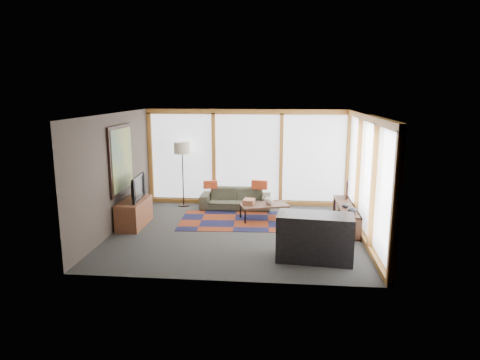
# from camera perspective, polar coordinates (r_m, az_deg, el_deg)

# --- Properties ---
(ground) EXTENTS (5.50, 5.50, 0.00)m
(ground) POSITION_cam_1_polar(r_m,az_deg,el_deg) (9.56, -0.23, -6.96)
(ground) COLOR #2A2A28
(ground) RESTS_ON ground
(room_envelope) EXTENTS (5.52, 5.02, 2.62)m
(room_envelope) POSITION_cam_1_polar(r_m,az_deg,el_deg) (9.69, 3.00, 2.69)
(room_envelope) COLOR #40382F
(room_envelope) RESTS_ON ground
(rug) EXTENTS (2.69, 1.81, 0.01)m
(rug) POSITION_cam_1_polar(r_m,az_deg,el_deg) (10.35, -0.71, -5.44)
(rug) COLOR maroon
(rug) RESTS_ON ground
(sofa) EXTENTS (1.85, 0.73, 0.54)m
(sofa) POSITION_cam_1_polar(r_m,az_deg,el_deg) (11.37, -0.58, -2.48)
(sofa) COLOR #363829
(sofa) RESTS_ON ground
(pillow_left) EXTENTS (0.39, 0.19, 0.20)m
(pillow_left) POSITION_cam_1_polar(r_m,az_deg,el_deg) (11.34, -3.98, -0.61)
(pillow_left) COLOR #B63F1E
(pillow_left) RESTS_ON sofa
(pillow_right) EXTENTS (0.43, 0.21, 0.23)m
(pillow_right) POSITION_cam_1_polar(r_m,az_deg,el_deg) (11.25, 2.63, -0.63)
(pillow_right) COLOR #B63F1E
(pillow_right) RESTS_ON sofa
(floor_lamp) EXTENTS (0.44, 0.44, 1.74)m
(floor_lamp) POSITION_cam_1_polar(r_m,az_deg,el_deg) (11.61, -7.63, 0.75)
(floor_lamp) COLOR black
(floor_lamp) RESTS_ON ground
(coffee_table) EXTENTS (1.26, 0.90, 0.38)m
(coffee_table) POSITION_cam_1_polar(r_m,az_deg,el_deg) (10.44, 3.20, -4.26)
(coffee_table) COLOR #362314
(coffee_table) RESTS_ON ground
(book_stack) EXTENTS (0.30, 0.35, 0.11)m
(book_stack) POSITION_cam_1_polar(r_m,az_deg,el_deg) (10.43, 1.19, -2.87)
(book_stack) COLOR #99583A
(book_stack) RESTS_ON coffee_table
(vase) EXTENTS (0.23, 0.23, 0.18)m
(vase) POSITION_cam_1_polar(r_m,az_deg,el_deg) (10.40, 3.85, -2.74)
(vase) COLOR beige
(vase) RESTS_ON coffee_table
(bookshelf) EXTENTS (0.36, 2.00, 0.50)m
(bookshelf) POSITION_cam_1_polar(r_m,az_deg,el_deg) (10.15, 13.96, -4.71)
(bookshelf) COLOR #362314
(bookshelf) RESTS_ON ground
(bowl_a) EXTENTS (0.25, 0.25, 0.10)m
(bowl_a) POSITION_cam_1_polar(r_m,az_deg,el_deg) (9.57, 14.73, -3.89)
(bowl_a) COLOR black
(bowl_a) RESTS_ON bookshelf
(bowl_b) EXTENTS (0.19, 0.19, 0.09)m
(bowl_b) POSITION_cam_1_polar(r_m,az_deg,el_deg) (9.92, 13.89, -3.34)
(bowl_b) COLOR black
(bowl_b) RESTS_ON bookshelf
(shelf_picture) EXTENTS (0.08, 0.33, 0.43)m
(shelf_picture) POSITION_cam_1_polar(r_m,az_deg,el_deg) (10.77, 14.06, -1.22)
(shelf_picture) COLOR black
(shelf_picture) RESTS_ON bookshelf
(tv_console) EXTENTS (0.51, 1.22, 0.61)m
(tv_console) POSITION_cam_1_polar(r_m,az_deg,el_deg) (10.22, -13.92, -4.28)
(tv_console) COLOR brown
(tv_console) RESTS_ON ground
(television) EXTENTS (0.19, 0.99, 0.57)m
(television) POSITION_cam_1_polar(r_m,az_deg,el_deg) (10.11, -13.90, -1.01)
(television) COLOR black
(television) RESTS_ON tv_console
(bar_counter) EXTENTS (1.43, 0.78, 0.87)m
(bar_counter) POSITION_cam_1_polar(r_m,az_deg,el_deg) (8.03, 9.95, -7.55)
(bar_counter) COLOR black
(bar_counter) RESTS_ON ground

